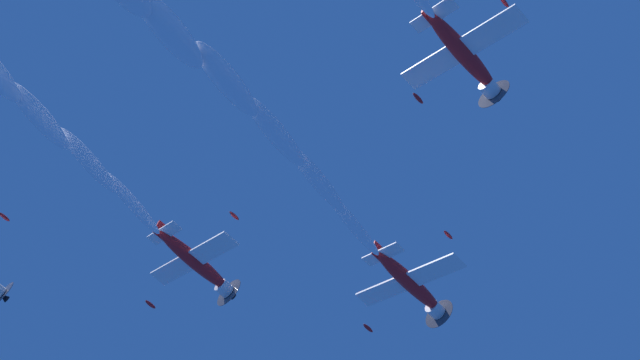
% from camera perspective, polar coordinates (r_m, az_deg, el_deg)
% --- Properties ---
extents(airplane_lead, '(9.44, 9.04, 4.97)m').
position_cam_1_polar(airplane_lead, '(62.89, 6.72, -7.61)').
color(airplane_lead, red).
extents(airplane_left_wingman, '(9.43, 9.06, 4.88)m').
position_cam_1_polar(airplane_left_wingman, '(65.29, -9.04, -6.04)').
color(airplane_left_wingman, red).
extents(airplane_right_wingman, '(9.36, 9.04, 5.05)m').
position_cam_1_polar(airplane_right_wingman, '(57.31, 10.55, 9.03)').
color(airplane_right_wingman, red).
extents(smoke_trail_lead, '(9.71, 35.37, 6.37)m').
position_cam_1_polar(smoke_trail_lead, '(53.32, -11.12, 11.15)').
color(smoke_trail_lead, white).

